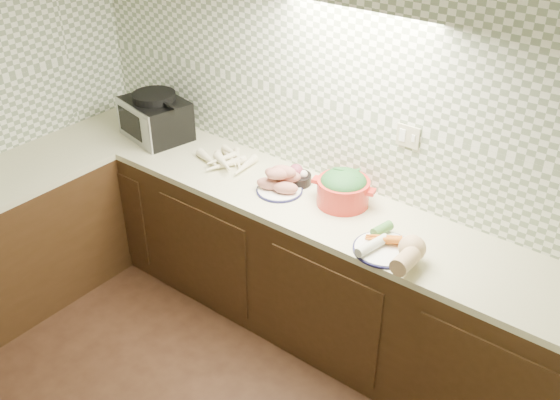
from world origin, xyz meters
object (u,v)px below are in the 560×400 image
Objects in this scene: toaster_oven at (155,117)px; parsnip_pile at (225,159)px; onion_bowl at (298,176)px; sweet_potato_plate at (280,181)px; dutch_oven at (343,188)px; veg_plate at (397,247)px.

toaster_oven reaches higher than parsnip_pile.
toaster_oven reaches higher than onion_bowl.
sweet_potato_plate is 0.14m from onion_bowl.
onion_bowl is at bearing 162.30° from dutch_oven.
sweet_potato_plate is at bearing 8.89° from toaster_oven.
onion_bowl is at bearing 15.74° from toaster_oven.
dutch_oven is at bearing 3.70° from parsnip_pile.
sweet_potato_plate is 0.69× the size of veg_plate.
onion_bowl reaches higher than parsnip_pile.
parsnip_pile is 0.51m from onion_bowl.
parsnip_pile is at bearing 171.70° from veg_plate.
dutch_oven is at bearing 152.67° from veg_plate.
veg_plate is (0.84, -0.14, -0.01)m from sweet_potato_plate.
veg_plate is at bearing 6.10° from toaster_oven.
toaster_oven is 1.26× the size of veg_plate.
parsnip_pile is at bearing 11.09° from toaster_oven.
veg_plate is at bearing -40.04° from dutch_oven.
parsnip_pile is 1.67× the size of sweet_potato_plate.
parsnip_pile is 1.14× the size of veg_plate.
onion_bowl is at bearing 78.26° from sweet_potato_plate.
sweet_potato_plate reaches higher than parsnip_pile.
parsnip_pile is 2.87× the size of onion_bowl.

